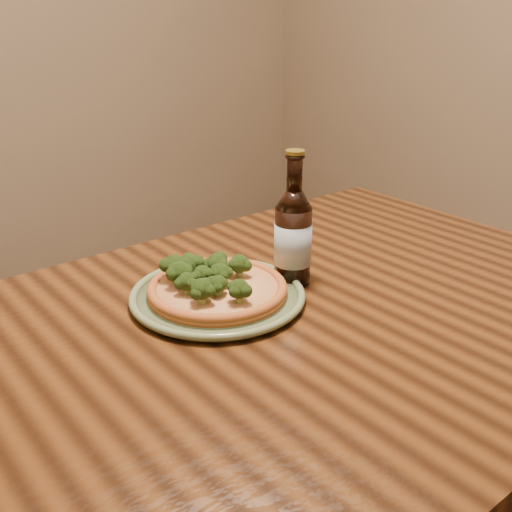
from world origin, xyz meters
TOP-DOWN VIEW (x-y plane):
  - table at (0.00, 0.10)m, footprint 1.60×0.90m
  - plate at (0.07, 0.22)m, footprint 0.31×0.31m
  - pizza at (0.07, 0.22)m, footprint 0.25×0.25m
  - beer_bottle at (0.22, 0.19)m, footprint 0.07×0.07m

SIDE VIEW (x-z plane):
  - table at x=0.00m, z-range 0.28..1.03m
  - plate at x=0.07m, z-range 0.75..0.77m
  - pizza at x=0.07m, z-range 0.75..0.81m
  - beer_bottle at x=0.22m, z-range 0.72..0.97m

